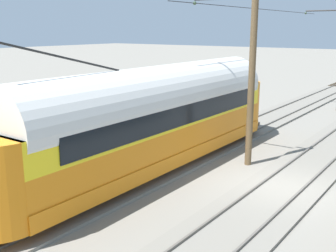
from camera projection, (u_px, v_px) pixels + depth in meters
name	position (u px, v px, depth m)	size (l,w,h in m)	color
ground_plane	(282.00, 189.00, 15.25)	(220.00, 220.00, 0.00)	gray
track_adjacent_siding	(285.00, 185.00, 15.48)	(2.80, 80.00, 0.18)	slate
track_third_siding	(174.00, 160.00, 18.39)	(2.80, 80.00, 0.18)	slate
vintage_streetcar	(156.00, 117.00, 16.88)	(2.65, 16.79, 5.33)	orange
catenary_pole_mid_near	(250.00, 75.00, 17.17)	(3.06, 0.28, 7.38)	brown
overhead_wire_run	(270.00, 9.00, 24.43)	(2.86, 19.00, 0.18)	black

